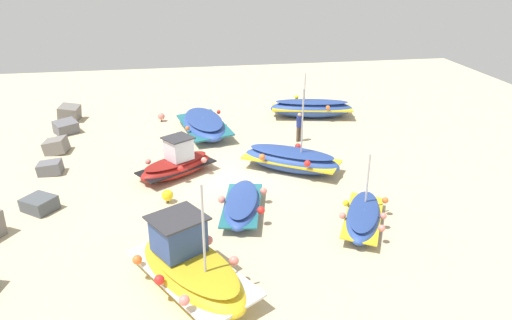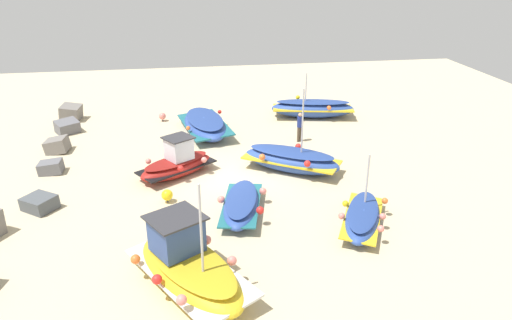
{
  "view_description": "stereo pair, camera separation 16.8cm",
  "coord_description": "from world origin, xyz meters",
  "px_view_note": "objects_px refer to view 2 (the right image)",
  "views": [
    {
      "loc": [
        -21.13,
        2.3,
        10.06
      ],
      "look_at": [
        -0.08,
        -1.21,
        0.9
      ],
      "focal_mm": 34.19,
      "sensor_mm": 36.0,
      "label": 1
    },
    {
      "loc": [
        -21.15,
        2.13,
        10.06
      ],
      "look_at": [
        -0.08,
        -1.21,
        0.9
      ],
      "focal_mm": 34.19,
      "sensor_mm": 36.0,
      "label": 2
    }
  ],
  "objects_px": {
    "fishing_boat_0": "(363,217)",
    "person_walking": "(300,125)",
    "mooring_buoy_0": "(162,116)",
    "fishing_boat_5": "(188,266)",
    "fishing_boat_2": "(313,108)",
    "fishing_boat_4": "(177,163)",
    "mooring_buoy_1": "(167,195)",
    "fishing_boat_1": "(205,124)",
    "fishing_boat_6": "(241,204)",
    "fishing_boat_3": "(291,160)"
  },
  "relations": [
    {
      "from": "fishing_boat_2",
      "to": "fishing_boat_5",
      "type": "relative_size",
      "value": 1.03
    },
    {
      "from": "mooring_buoy_1",
      "to": "fishing_boat_6",
      "type": "bearing_deg",
      "value": -115.5
    },
    {
      "from": "fishing_boat_4",
      "to": "mooring_buoy_1",
      "type": "bearing_deg",
      "value": -133.24
    },
    {
      "from": "fishing_boat_5",
      "to": "person_walking",
      "type": "xyz_separation_m",
      "value": [
        12.2,
        -6.68,
        0.24
      ]
    },
    {
      "from": "fishing_boat_2",
      "to": "fishing_boat_3",
      "type": "bearing_deg",
      "value": -100.75
    },
    {
      "from": "fishing_boat_5",
      "to": "mooring_buoy_1",
      "type": "relative_size",
      "value": 9.18
    },
    {
      "from": "fishing_boat_6",
      "to": "mooring_buoy_0",
      "type": "bearing_deg",
      "value": -151.49
    },
    {
      "from": "fishing_boat_0",
      "to": "person_walking",
      "type": "distance_m",
      "value": 9.57
    },
    {
      "from": "fishing_boat_2",
      "to": "fishing_boat_4",
      "type": "distance_m",
      "value": 11.79
    },
    {
      "from": "mooring_buoy_0",
      "to": "mooring_buoy_1",
      "type": "distance_m",
      "value": 11.21
    },
    {
      "from": "fishing_boat_1",
      "to": "fishing_boat_6",
      "type": "relative_size",
      "value": 1.33
    },
    {
      "from": "fishing_boat_1",
      "to": "person_walking",
      "type": "relative_size",
      "value": 3.27
    },
    {
      "from": "fishing_boat_1",
      "to": "mooring_buoy_1",
      "type": "relative_size",
      "value": 9.35
    },
    {
      "from": "fishing_boat_1",
      "to": "fishing_boat_4",
      "type": "height_order",
      "value": "fishing_boat_4"
    },
    {
      "from": "fishing_boat_6",
      "to": "fishing_boat_3",
      "type": "bearing_deg",
      "value": 155.51
    },
    {
      "from": "fishing_boat_2",
      "to": "mooring_buoy_0",
      "type": "relative_size",
      "value": 10.0
    },
    {
      "from": "mooring_buoy_1",
      "to": "fishing_boat_2",
      "type": "bearing_deg",
      "value": -41.51
    },
    {
      "from": "fishing_boat_5",
      "to": "fishing_boat_6",
      "type": "distance_m",
      "value": 5.04
    },
    {
      "from": "fishing_boat_6",
      "to": "mooring_buoy_0",
      "type": "height_order",
      "value": "fishing_boat_6"
    },
    {
      "from": "fishing_boat_4",
      "to": "fishing_boat_6",
      "type": "bearing_deg",
      "value": -92.17
    },
    {
      "from": "fishing_boat_3",
      "to": "fishing_boat_5",
      "type": "bearing_deg",
      "value": 90.68
    },
    {
      "from": "mooring_buoy_1",
      "to": "fishing_boat_1",
      "type": "bearing_deg",
      "value": -14.1
    },
    {
      "from": "fishing_boat_5",
      "to": "mooring_buoy_1",
      "type": "distance_m",
      "value": 5.97
    },
    {
      "from": "fishing_boat_0",
      "to": "fishing_boat_2",
      "type": "xyz_separation_m",
      "value": [
        13.81,
        -1.7,
        0.19
      ]
    },
    {
      "from": "fishing_boat_3",
      "to": "mooring_buoy_1",
      "type": "relative_size",
      "value": 8.44
    },
    {
      "from": "person_walking",
      "to": "fishing_boat_1",
      "type": "bearing_deg",
      "value": -127.06
    },
    {
      "from": "fishing_boat_3",
      "to": "fishing_boat_5",
      "type": "xyz_separation_m",
      "value": [
        -8.33,
        5.32,
        0.16
      ]
    },
    {
      "from": "fishing_boat_3",
      "to": "fishing_boat_4",
      "type": "height_order",
      "value": "fishing_boat_3"
    },
    {
      "from": "person_walking",
      "to": "mooring_buoy_1",
      "type": "distance_m",
      "value": 9.74
    },
    {
      "from": "fishing_boat_6",
      "to": "mooring_buoy_1",
      "type": "distance_m",
      "value": 3.38
    },
    {
      "from": "mooring_buoy_0",
      "to": "fishing_boat_0",
      "type": "bearing_deg",
      "value": -150.96
    },
    {
      "from": "mooring_buoy_0",
      "to": "fishing_boat_5",
      "type": "bearing_deg",
      "value": -176.2
    },
    {
      "from": "fishing_boat_3",
      "to": "fishing_boat_6",
      "type": "height_order",
      "value": "fishing_boat_3"
    },
    {
      "from": "fishing_boat_1",
      "to": "mooring_buoy_0",
      "type": "distance_m",
      "value": 3.67
    },
    {
      "from": "fishing_boat_4",
      "to": "fishing_boat_5",
      "type": "height_order",
      "value": "fishing_boat_5"
    },
    {
      "from": "person_walking",
      "to": "mooring_buoy_0",
      "type": "xyz_separation_m",
      "value": [
        4.92,
        7.81,
        -0.65
      ]
    },
    {
      "from": "fishing_boat_3",
      "to": "mooring_buoy_0",
      "type": "distance_m",
      "value": 10.9
    },
    {
      "from": "fishing_boat_0",
      "to": "fishing_boat_2",
      "type": "distance_m",
      "value": 13.92
    },
    {
      "from": "fishing_boat_4",
      "to": "person_walking",
      "type": "bearing_deg",
      "value": -6.84
    },
    {
      "from": "fishing_boat_1",
      "to": "mooring_buoy_0",
      "type": "relative_size",
      "value": 9.88
    },
    {
      "from": "fishing_boat_3",
      "to": "fishing_boat_6",
      "type": "relative_size",
      "value": 1.2
    },
    {
      "from": "person_walking",
      "to": "fishing_boat_4",
      "type": "bearing_deg",
      "value": -76.69
    },
    {
      "from": "fishing_boat_0",
      "to": "fishing_boat_1",
      "type": "distance_m",
      "value": 13.05
    },
    {
      "from": "fishing_boat_2",
      "to": "fishing_boat_4",
      "type": "bearing_deg",
      "value": -127.51
    },
    {
      "from": "fishing_boat_5",
      "to": "person_walking",
      "type": "distance_m",
      "value": 13.91
    },
    {
      "from": "mooring_buoy_0",
      "to": "mooring_buoy_1",
      "type": "bearing_deg",
      "value": -177.94
    },
    {
      "from": "fishing_boat_3",
      "to": "person_walking",
      "type": "relative_size",
      "value": 2.95
    },
    {
      "from": "fishing_boat_1",
      "to": "fishing_boat_3",
      "type": "relative_size",
      "value": 1.11
    },
    {
      "from": "fishing_boat_1",
      "to": "fishing_boat_2",
      "type": "distance_m",
      "value": 7.44
    },
    {
      "from": "fishing_boat_2",
      "to": "person_walking",
      "type": "bearing_deg",
      "value": -103.01
    }
  ]
}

